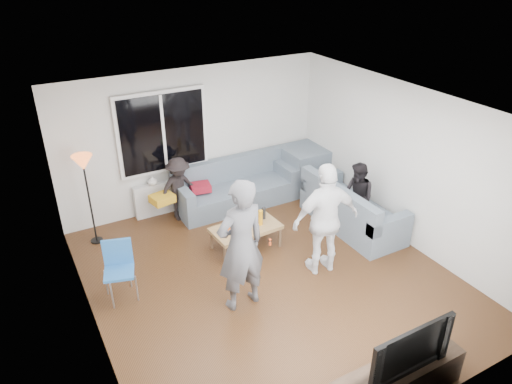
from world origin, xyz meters
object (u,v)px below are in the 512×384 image
floor_lamp (90,201)px  spectator_right (357,197)px  sofa_right_section (353,205)px  side_chair (119,273)px  sofa_back_section (236,184)px  player_right (326,220)px  coffee_table (246,237)px  spectator_back (179,189)px  tv_console (397,381)px  player_left (241,246)px  television (404,346)px

floor_lamp → spectator_right: 4.44m
sofa_right_section → side_chair: side_chair is taller
floor_lamp → spectator_right: bearing=-23.6°
sofa_right_section → side_chair: bearing=89.4°
sofa_back_section → sofa_right_section: 2.21m
player_right → coffee_table: bearing=-46.4°
coffee_table → floor_lamp: floor_lamp is taller
sofa_right_section → spectator_back: bearing=55.9°
side_chair → spectator_right: bearing=14.7°
side_chair → player_right: bearing=0.5°
floor_lamp → tv_console: (2.19, -4.76, -0.56)m
tv_console → spectator_right: bearing=57.9°
spectator_back → player_right: bearing=-71.4°
player_left → spectator_back: 2.64m
floor_lamp → spectator_right: size_ratio=1.27×
sofa_back_section → sofa_right_section: size_ratio=1.15×
player_right → spectator_back: player_right is taller
sofa_right_section → player_right: bearing=123.2°
coffee_table → player_left: 1.57m
floor_lamp → spectator_back: size_ratio=1.31×
player_left → spectator_right: (2.65, 0.80, -0.35)m
sofa_right_section → spectator_right: spectator_right is taller
sofa_back_section → side_chair: 3.12m
tv_console → television: television is taller
sofa_back_section → sofa_right_section: same height
spectator_right → tv_console: size_ratio=0.77×
sofa_back_section → tv_console: sofa_back_section is taller
tv_console → player_left: bearing=109.6°
player_left → sofa_back_section: bearing=-119.7°
coffee_table → spectator_back: bearing=112.2°
floor_lamp → sofa_right_section: bearing=-22.5°
tv_console → television: bearing=0.0°
sofa_right_section → side_chair: (-4.07, 0.04, 0.01)m
player_left → spectator_right: size_ratio=1.56×
floor_lamp → player_right: player_right is taller
player_right → television: size_ratio=1.65×
sofa_right_section → player_left: (-2.65, -0.89, 0.53)m
player_left → spectator_back: size_ratio=1.61×
spectator_back → coffee_table: bearing=-77.2°
floor_lamp → player_right: (2.87, -2.47, 0.10)m
coffee_table → player_right: player_right is taller
player_right → spectator_right: player_right is taller
sofa_back_section → television: 4.80m
sofa_right_section → player_right: size_ratio=1.13×
player_left → television: (0.78, -2.19, -0.21)m
spectator_back → tv_console: spectator_back is taller
sofa_back_section → spectator_back: size_ratio=1.94×
spectator_right → player_right: bearing=-58.6°
sofa_right_section → television: television is taller
sofa_right_section → spectator_back: 3.07m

